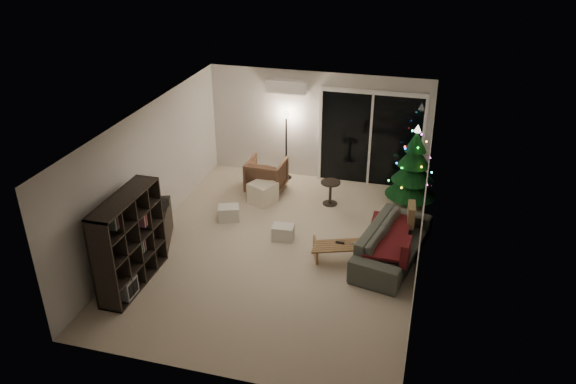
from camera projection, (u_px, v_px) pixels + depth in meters
The scene contains 18 objects.
room at pixel (321, 169), 11.11m from camera, with size 6.50×7.51×2.60m.
bookshelf at pixel (118, 240), 9.15m from camera, with size 0.41×1.62×1.62m, color #2B2721, non-canonical shape.
media_cabinet at pixel (158, 226), 10.46m from camera, with size 0.41×1.11×0.69m, color #2B2721.
stereo at pixel (155, 206), 10.27m from camera, with size 0.35×0.41×0.15m, color black.
armchair at pixel (266, 175), 12.38m from camera, with size 0.80×0.82×0.75m, color brown.
ottoman at pixel (263, 193), 11.96m from camera, with size 0.49×0.49×0.44m, color white.
cardboard_box_a at pixel (229, 213), 11.31m from camera, with size 0.41×0.31×0.29m, color white.
cardboard_box_b at pixel (283, 232), 10.65m from camera, with size 0.40×0.30×0.28m, color white.
side_table at pixel (330, 193), 11.86m from camera, with size 0.42×0.42×0.52m, color #2B2721.
floor_lamp at pixel (286, 146), 12.78m from camera, with size 0.25×0.25×1.58m, color black.
sofa at pixel (393, 243), 9.97m from camera, with size 2.21×0.86×0.64m, color #3B4038.
sofa_throw at pixel (388, 235), 9.93m from camera, with size 0.69×1.59×0.05m, color maroon.
cushion_a at pixel (411, 215), 10.35m from camera, with size 0.13×0.42×0.42m, color #A38459.
cushion_b at pixel (405, 252), 9.23m from camera, with size 0.13×0.42×0.42m, color maroon.
coffee_table at pixel (348, 254), 9.89m from camera, with size 1.23×0.43×0.39m, color #9F6F48, non-canonical shape.
remote_a at pixel (340, 243), 9.84m from camera, with size 0.15×0.05×0.02m, color black.
remote_b at pixel (355, 243), 9.82m from camera, with size 0.14×0.04×0.02m, color slate.
christmas_tree at pixel (414, 165), 11.63m from camera, with size 1.09×1.09×1.76m, color #0C3818.
Camera 1 is at (2.46, -8.44, 5.64)m, focal length 35.00 mm.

